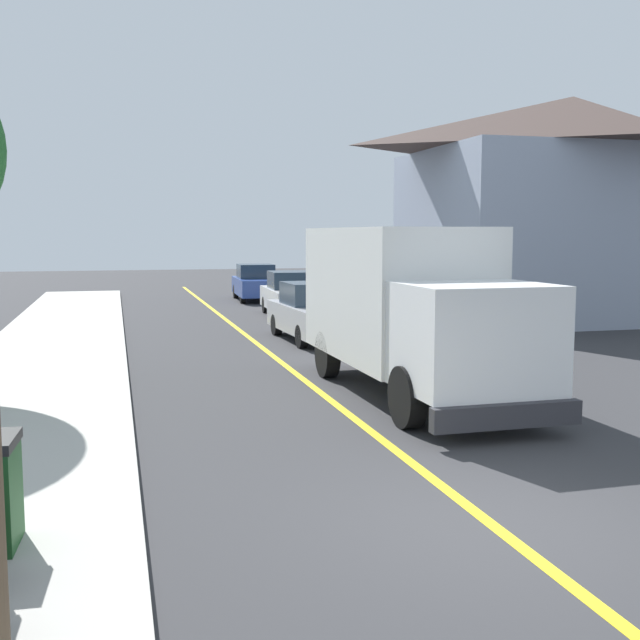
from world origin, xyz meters
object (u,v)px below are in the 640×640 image
parked_car_far (256,283)px  parked_car_near (314,313)px  parked_car_mid (292,295)px  house_across_street (570,205)px  box_truck (409,302)px

parked_car_far → parked_car_near: bearing=-93.1°
parked_car_mid → parked_car_far: (-0.09, 7.16, 0.00)m
parked_car_near → house_across_street: bearing=18.4°
box_truck → parked_car_far: size_ratio=1.61×
box_truck → house_across_street: bearing=46.6°
parked_car_mid → parked_car_far: same height
parked_car_near → house_across_street: size_ratio=0.38×
parked_car_near → parked_car_far: (0.74, 13.71, 0.00)m
box_truck → parked_car_far: box_truck is taller
box_truck → house_across_street: house_across_street is taller
box_truck → parked_car_far: bearing=87.7°
parked_car_near → parked_car_far: 13.73m
box_truck → parked_car_mid: size_ratio=1.61×
parked_car_mid → house_across_street: bearing=-17.7°
box_truck → parked_car_mid: box_truck is taller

